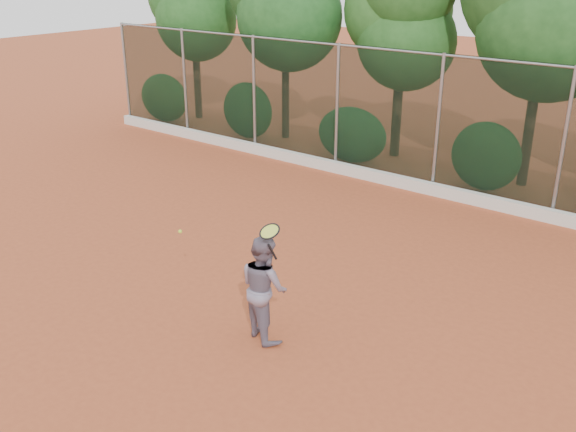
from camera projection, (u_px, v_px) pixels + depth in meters
The scene contains 7 objects.
ground at pixel (253, 298), 11.37m from camera, with size 80.00×80.00×0.00m, color #A64927.
concrete_curb at pixel (429, 188), 16.29m from camera, with size 24.00×0.20×0.30m, color silver.
tennis_player at pixel (264, 287), 9.93m from camera, with size 0.84×0.65×1.73m, color slate.
chainlink_fence at pixel (438, 121), 15.77m from camera, with size 24.09×0.09×3.50m.
foliage_backdrop at pixel (462, 7), 16.57m from camera, with size 23.70×3.63×7.55m.
tennis_racket at pixel (270, 234), 9.36m from camera, with size 0.35×0.33×0.59m.
tennis_ball_in_flight at pixel (180, 231), 10.76m from camera, with size 0.07×0.07×0.07m.
Camera 1 is at (6.65, -7.48, 5.63)m, focal length 40.00 mm.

